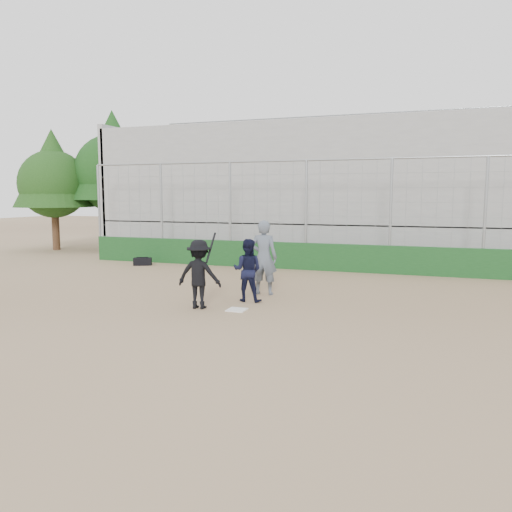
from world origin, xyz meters
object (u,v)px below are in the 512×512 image
(umpire, at_px, (264,261))
(equipment_bag, at_px, (143,262))
(batter_at_plate, at_px, (199,274))
(catcher_crouched, at_px, (247,280))

(umpire, distance_m, equipment_bag, 7.49)
(equipment_bag, bearing_deg, batter_at_plate, -48.50)
(umpire, height_order, equipment_bag, umpire)
(umpire, bearing_deg, equipment_bag, -34.44)
(catcher_crouched, distance_m, umpire, 1.11)
(batter_at_plate, height_order, equipment_bag, batter_at_plate)
(umpire, xyz_separation_m, equipment_bag, (-6.32, 3.94, -0.78))
(batter_at_plate, xyz_separation_m, catcher_crouched, (0.84, 1.10, -0.29))
(equipment_bag, bearing_deg, catcher_crouched, -38.66)
(equipment_bag, bearing_deg, umpire, -31.91)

